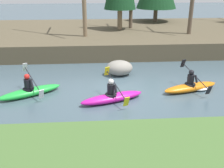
{
  "coord_description": "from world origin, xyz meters",
  "views": [
    {
      "loc": [
        -1.25,
        -10.58,
        4.73
      ],
      "look_at": [
        -0.52,
        -0.3,
        0.55
      ],
      "focal_mm": 42.0,
      "sensor_mm": 36.0,
      "label": 1
    }
  ],
  "objects_px": {
    "kayaker_middle": "(113,96)",
    "kayaker_trailing": "(30,91)",
    "kayaker_lead": "(193,86)",
    "boulder_midstream": "(119,68)"
  },
  "relations": [
    {
      "from": "kayaker_lead",
      "to": "kayaker_trailing",
      "type": "xyz_separation_m",
      "value": [
        -7.19,
        -0.05,
        0.02
      ]
    },
    {
      "from": "kayaker_middle",
      "to": "kayaker_trailing",
      "type": "bearing_deg",
      "value": 146.9
    },
    {
      "from": "kayaker_middle",
      "to": "kayaker_lead",
      "type": "bearing_deg",
      "value": -6.28
    },
    {
      "from": "kayaker_lead",
      "to": "kayaker_trailing",
      "type": "bearing_deg",
      "value": 163.0
    },
    {
      "from": "kayaker_middle",
      "to": "boulder_midstream",
      "type": "distance_m",
      "value": 3.21
    },
    {
      "from": "kayaker_lead",
      "to": "boulder_midstream",
      "type": "distance_m",
      "value": 3.86
    },
    {
      "from": "kayaker_middle",
      "to": "kayaker_trailing",
      "type": "distance_m",
      "value": 3.59
    },
    {
      "from": "kayaker_middle",
      "to": "boulder_midstream",
      "type": "height_order",
      "value": "kayaker_middle"
    },
    {
      "from": "kayaker_trailing",
      "to": "kayaker_lead",
      "type": "bearing_deg",
      "value": -29.86
    },
    {
      "from": "kayaker_lead",
      "to": "boulder_midstream",
      "type": "xyz_separation_m",
      "value": [
        -3.11,
        2.27,
        0.19
      ]
    }
  ]
}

